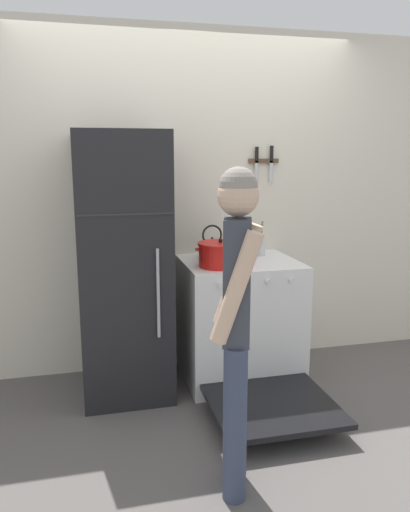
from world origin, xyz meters
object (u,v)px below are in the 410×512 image
stove_range (241,321)px  refrigerator (123,266)px  dutch_oven_pot (221,254)px  tea_kettle (212,248)px  utensil_jar (260,247)px  person (237,315)px

stove_range → refrigerator: bearing=177.6°
stove_range → dutch_oven_pot: (-0.18, -0.10, 0.53)m
stove_range → tea_kettle: size_ratio=5.61×
refrigerator → tea_kettle: 0.68m
refrigerator → utensil_jar: (1.04, 0.15, 0.06)m
dutch_oven_pot → person: bearing=-101.6°
stove_range → dutch_oven_pot: bearing=-151.1°
refrigerator → person: size_ratio=1.13×
refrigerator → person: bearing=-70.9°
tea_kettle → stove_range: bearing=-46.0°
refrigerator → stove_range: bearing=-2.4°
person → dutch_oven_pot: bearing=6.8°
refrigerator → tea_kettle: size_ratio=7.16×
stove_range → person: 1.34m
tea_kettle → utensil_jar: (0.38, 0.01, -0.01)m
stove_range → person: bearing=-108.9°
utensil_jar → stove_range: bearing=-138.2°
tea_kettle → utensil_jar: utensil_jar is taller
refrigerator → person: 1.30m
dutch_oven_pot → utensil_jar: 0.48m
dutch_oven_pot → refrigerator: bearing=168.1°
dutch_oven_pot → person: 1.11m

